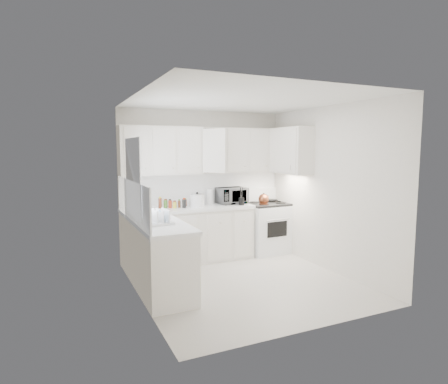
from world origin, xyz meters
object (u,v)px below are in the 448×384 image
rice_cooker (197,199)px  dish_rack (156,216)px  tea_kettle (264,198)px  stove (267,221)px  microwave (232,194)px  utensil_crock (241,196)px

rice_cooker → dish_rack: bearing=-149.0°
tea_kettle → rice_cooker: bearing=164.1°
stove → dish_rack: (-2.41, -1.21, 0.47)m
microwave → utensil_crock: 0.26m
microwave → dish_rack: bearing=-148.7°
utensil_crock → dish_rack: 2.08m
utensil_crock → microwave: bearing=104.8°
tea_kettle → rice_cooker: 1.22m
stove → dish_rack: size_ratio=2.93×
tea_kettle → utensil_crock: size_ratio=0.74×
stove → rice_cooker: rice_cooker is taller
microwave → rice_cooker: 0.71m
tea_kettle → utensil_crock: 0.45m
tea_kettle → utensil_crock: utensil_crock is taller
tea_kettle → stove: bearing=33.9°
stove → rice_cooker: size_ratio=4.75×
rice_cooker → tea_kettle: bearing=-27.2°
tea_kettle → utensil_crock: (-0.44, 0.02, 0.06)m
tea_kettle → dish_rack: (-2.23, -1.05, 0.01)m
tea_kettle → microwave: bearing=144.4°
stove → microwave: microwave is taller
stove → rice_cooker: (-1.39, 0.01, 0.48)m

